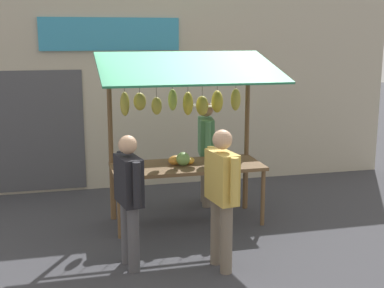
# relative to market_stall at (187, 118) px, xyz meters

# --- Properties ---
(ground_plane) EXTENTS (40.00, 40.00, 0.00)m
(ground_plane) POSITION_rel_market_stall_xyz_m (0.01, 0.06, -1.55)
(ground_plane) COLOR #38383D
(street_backdrop) EXTENTS (9.00, 0.30, 3.40)m
(street_backdrop) POSITION_rel_market_stall_xyz_m (0.06, -2.13, 0.14)
(street_backdrop) COLOR #B2A893
(street_backdrop) RESTS_ON ground
(market_stall) EXTENTS (2.50, 1.46, 2.50)m
(market_stall) POSITION_rel_market_stall_xyz_m (0.00, 0.00, 0.00)
(market_stall) COLOR brown
(market_stall) RESTS_ON ground
(vendor_with_sunhat) EXTENTS (0.44, 0.71, 1.69)m
(vendor_with_sunhat) POSITION_rel_market_stall_xyz_m (-0.48, -0.69, -0.55)
(vendor_with_sunhat) COLOR #726656
(vendor_with_sunhat) RESTS_ON ground
(shopper_in_grey_tee) EXTENTS (0.31, 0.68, 1.61)m
(shopper_in_grey_tee) POSITION_rel_market_stall_xyz_m (1.03, 1.40, -0.63)
(shopper_in_grey_tee) COLOR #4C4C51
(shopper_in_grey_tee) RESTS_ON ground
(shopper_with_shopping_bag) EXTENTS (0.29, 0.71, 1.68)m
(shopper_with_shopping_bag) POSITION_rel_market_stall_xyz_m (-0.02, 1.69, -0.57)
(shopper_with_shopping_bag) COLOR #726656
(shopper_with_shopping_bag) RESTS_ON ground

